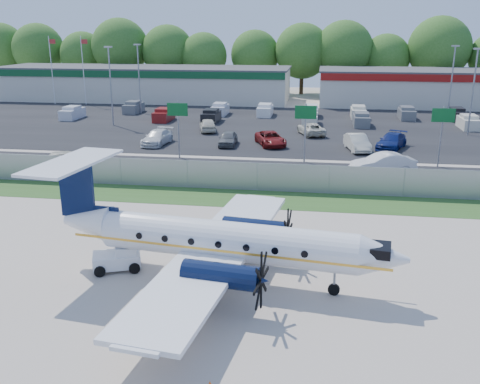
# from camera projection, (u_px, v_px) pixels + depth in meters

# --- Properties ---
(ground) EXTENTS (170.00, 170.00, 0.00)m
(ground) POSITION_uv_depth(u_px,v_px,m) (221.00, 278.00, 24.50)
(ground) COLOR #BCAE9F
(ground) RESTS_ON ground
(grass_verge) EXTENTS (170.00, 4.00, 0.02)m
(grass_verge) POSITION_uv_depth(u_px,v_px,m) (253.00, 199.00, 35.85)
(grass_verge) COLOR #2D561E
(grass_verge) RESTS_ON ground
(access_road) EXTENTS (170.00, 8.00, 0.02)m
(access_road) POSITION_uv_depth(u_px,v_px,m) (264.00, 172.00, 42.47)
(access_road) COLOR black
(access_road) RESTS_ON ground
(parking_lot) EXTENTS (170.00, 32.00, 0.02)m
(parking_lot) POSITION_uv_depth(u_px,v_px,m) (283.00, 127.00, 62.33)
(parking_lot) COLOR black
(parking_lot) RESTS_ON ground
(perimeter_fence) EXTENTS (120.00, 0.06, 1.99)m
(perimeter_fence) POSITION_uv_depth(u_px,v_px,m) (257.00, 177.00, 37.45)
(perimeter_fence) COLOR gray
(perimeter_fence) RESTS_ON ground
(building_west) EXTENTS (46.40, 12.40, 5.24)m
(building_west) POSITION_uv_depth(u_px,v_px,m) (144.00, 83.00, 85.78)
(building_west) COLOR beige
(building_west) RESTS_ON ground
(building_east) EXTENTS (44.40, 12.40, 5.24)m
(building_east) POSITION_uv_depth(u_px,v_px,m) (471.00, 88.00, 78.65)
(building_east) COLOR beige
(building_east) RESTS_ON ground
(sign_left) EXTENTS (1.80, 0.26, 5.00)m
(sign_left) POSITION_uv_depth(u_px,v_px,m) (178.00, 117.00, 46.26)
(sign_left) COLOR gray
(sign_left) RESTS_ON ground
(sign_mid) EXTENTS (1.80, 0.26, 5.00)m
(sign_mid) POSITION_uv_depth(u_px,v_px,m) (305.00, 120.00, 44.69)
(sign_mid) COLOR gray
(sign_mid) RESTS_ON ground
(sign_right) EXTENTS (1.80, 0.26, 5.00)m
(sign_right) POSITION_uv_depth(u_px,v_px,m) (442.00, 124.00, 43.12)
(sign_right) COLOR gray
(sign_right) RESTS_ON ground
(flagpole_west) EXTENTS (1.06, 0.12, 10.00)m
(flagpole_west) POSITION_uv_depth(u_px,v_px,m) (52.00, 66.00, 80.00)
(flagpole_west) COLOR white
(flagpole_west) RESTS_ON ground
(flagpole_east) EXTENTS (1.06, 0.12, 10.00)m
(flagpole_east) POSITION_uv_depth(u_px,v_px,m) (83.00, 66.00, 79.29)
(flagpole_east) COLOR white
(flagpole_east) RESTS_ON ground
(light_pole_nw) EXTENTS (0.90, 0.35, 9.09)m
(light_pole_nw) POSITION_uv_depth(u_px,v_px,m) (110.00, 81.00, 61.77)
(light_pole_nw) COLOR gray
(light_pole_nw) RESTS_ON ground
(light_pole_ne) EXTENTS (0.90, 0.35, 9.09)m
(light_pole_ne) POSITION_uv_depth(u_px,v_px,m) (474.00, 86.00, 56.07)
(light_pole_ne) COLOR gray
(light_pole_ne) RESTS_ON ground
(light_pole_sw) EXTENTS (0.90, 0.35, 9.09)m
(light_pole_sw) POSITION_uv_depth(u_px,v_px,m) (139.00, 74.00, 71.23)
(light_pole_sw) COLOR gray
(light_pole_sw) RESTS_ON ground
(light_pole_se) EXTENTS (0.90, 0.35, 9.09)m
(light_pole_se) POSITION_uv_depth(u_px,v_px,m) (452.00, 78.00, 65.52)
(light_pole_se) COLOR gray
(light_pole_se) RESTS_ON ground
(tree_line) EXTENTS (112.00, 6.00, 14.00)m
(tree_line) POSITION_uv_depth(u_px,v_px,m) (297.00, 94.00, 94.49)
(tree_line) COLOR #30601C
(tree_line) RESTS_ON ground
(aircraft) EXTENTS (16.64, 16.36, 5.10)m
(aircraft) POSITION_uv_depth(u_px,v_px,m) (219.00, 240.00, 23.68)
(aircraft) COLOR white
(aircraft) RESTS_ON ground
(pushback_tug) EXTENTS (2.52, 2.21, 1.18)m
(pushback_tug) POSITION_uv_depth(u_px,v_px,m) (119.00, 258.00, 25.25)
(pushback_tug) COLOR white
(pushback_tug) RESTS_ON ground
(cone_starboard_wing) EXTENTS (0.38, 0.38, 0.54)m
(cone_starboard_wing) POSITION_uv_depth(u_px,v_px,m) (271.00, 242.00, 27.93)
(cone_starboard_wing) COLOR #E65807
(cone_starboard_wing) RESTS_ON ground
(road_car_west) EXTENTS (4.82, 3.11, 1.53)m
(road_car_west) POSITION_uv_depth(u_px,v_px,m) (68.00, 169.00, 43.61)
(road_car_west) COLOR beige
(road_car_west) RESTS_ON ground
(road_car_mid) EXTENTS (5.32, 3.22, 1.65)m
(road_car_mid) POSITION_uv_depth(u_px,v_px,m) (382.00, 174.00, 42.03)
(road_car_mid) COLOR silver
(road_car_mid) RESTS_ON ground
(parked_car_a) EXTENTS (2.41, 5.06, 1.42)m
(parked_car_a) POSITION_uv_depth(u_px,v_px,m) (158.00, 145.00, 52.82)
(parked_car_a) COLOR silver
(parked_car_a) RESTS_ON ground
(parked_car_b) EXTENTS (1.81, 4.11, 1.38)m
(parked_car_b) POSITION_uv_depth(u_px,v_px,m) (228.00, 145.00, 52.40)
(parked_car_b) COLOR #595B5E
(parked_car_b) RESTS_ON ground
(parked_car_c) EXTENTS (3.81, 5.35, 1.35)m
(parked_car_c) POSITION_uv_depth(u_px,v_px,m) (270.00, 145.00, 52.42)
(parked_car_c) COLOR maroon
(parked_car_c) RESTS_ON ground
(parked_car_d) EXTENTS (2.49, 4.86, 1.53)m
(parked_car_d) POSITION_uv_depth(u_px,v_px,m) (357.00, 150.00, 50.22)
(parked_car_d) COLOR beige
(parked_car_d) RESTS_ON ground
(parked_car_e) EXTENTS (3.69, 5.35, 1.44)m
(parked_car_e) POSITION_uv_depth(u_px,v_px,m) (391.00, 149.00, 51.04)
(parked_car_e) COLOR navy
(parked_car_e) RESTS_ON ground
(parked_car_f) EXTENTS (2.80, 4.61, 1.47)m
(parked_car_f) POSITION_uv_depth(u_px,v_px,m) (208.00, 131.00, 59.59)
(parked_car_f) COLOR beige
(parked_car_f) RESTS_ON ground
(parked_car_g) EXTENTS (3.53, 5.15, 1.31)m
(parked_car_g) POSITION_uv_depth(u_px,v_px,m) (311.00, 135.00, 57.64)
(parked_car_g) COLOR beige
(parked_car_g) RESTS_ON ground
(far_parking_rows) EXTENTS (56.00, 10.00, 1.60)m
(far_parking_rows) POSITION_uv_depth(u_px,v_px,m) (286.00, 120.00, 67.07)
(far_parking_rows) COLOR gray
(far_parking_rows) RESTS_ON ground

